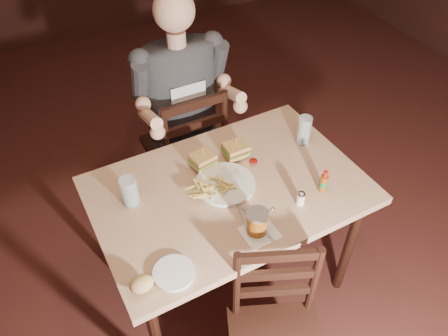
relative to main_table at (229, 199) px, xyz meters
name	(u,v)px	position (x,y,z in m)	size (l,w,h in m)	color
room_shell	(268,69)	(0.11, -0.08, 0.71)	(7.00, 7.00, 7.00)	black
main_table	(229,199)	(0.00, 0.00, 0.00)	(1.27, 0.88, 0.77)	tan
chair_far	(184,147)	(0.04, 0.69, -0.22)	(0.43, 0.47, 0.93)	black
diner	(182,82)	(0.04, 0.64, 0.27)	(0.55, 0.43, 0.95)	#343639
dinner_plate	(225,185)	(-0.01, 0.02, 0.09)	(0.27, 0.27, 0.02)	white
sandwich_left	(203,157)	(-0.05, 0.18, 0.14)	(0.11, 0.09, 0.10)	tan
sandwich_right	(236,146)	(0.13, 0.18, 0.14)	(0.11, 0.09, 0.10)	tan
fries_pile	(211,188)	(-0.09, 0.01, 0.11)	(0.23, 0.17, 0.04)	#D0B853
ketchup_dollop	(253,161)	(0.18, 0.09, 0.10)	(0.04, 0.04, 0.01)	maroon
glass_left	(130,191)	(-0.43, 0.10, 0.15)	(0.08, 0.08, 0.14)	silver
glass_right	(304,130)	(0.48, 0.13, 0.16)	(0.07, 0.07, 0.15)	silver
hot_sauce	(324,181)	(0.38, -0.20, 0.14)	(0.04, 0.04, 0.12)	brown
salt_shaker	(301,198)	(0.24, -0.23, 0.11)	(0.04, 0.04, 0.07)	white
syrup_dispenser	(257,222)	(-0.01, -0.28, 0.14)	(0.09, 0.09, 0.11)	brown
napkin	(260,233)	(0.00, -0.29, 0.08)	(0.14, 0.13, 0.00)	white
knife	(258,223)	(0.01, -0.25, 0.08)	(0.01, 0.21, 0.01)	silver
fork	(243,217)	(-0.02, -0.19, 0.08)	(0.01, 0.17, 0.01)	silver
side_plate	(174,273)	(-0.39, -0.32, 0.08)	(0.16, 0.16, 0.01)	white
bread_roll	(141,284)	(-0.52, -0.34, 0.12)	(0.09, 0.08, 0.05)	tan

